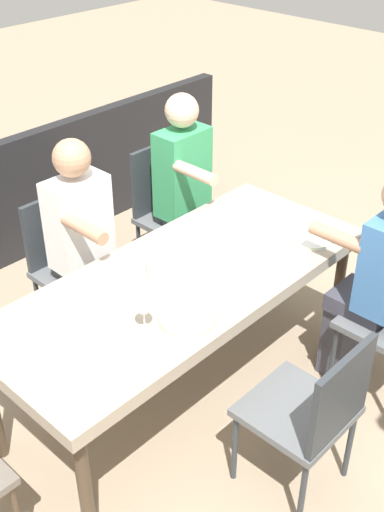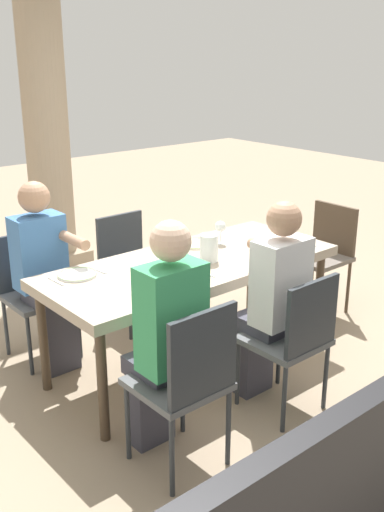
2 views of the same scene
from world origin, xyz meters
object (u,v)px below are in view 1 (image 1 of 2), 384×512
Objects in this scene: diner_woman_green at (88,245)px; diner_guest_third at (189,193)px; plate_0 at (310,238)px; plate_2 at (187,320)px; water_pitcher at (159,265)px; dining_table at (183,287)px; chair_mid_north at (313,409)px; wine_glass_2 at (144,306)px; chair_west_south at (169,206)px; diner_man_white at (376,277)px; chair_mid_south at (71,260)px; plate_1 at (182,240)px; plate_3 at (27,321)px.

diner_guest_third reaches higher than diner_woman_green.
plate_2 is at bearing 0.28° from plate_0.
diner_woman_green reaches higher than plate_0.
water_pitcher is (0.82, -0.32, 0.07)m from plate_0.
chair_mid_north is at bearing 85.19° from dining_table.
chair_mid_north is 5.15× the size of wine_glass_2.
diner_guest_third is at bearing 89.13° from chair_west_south.
diner_guest_third is (-0.00, -1.32, 0.02)m from diner_man_white.
diner_man_white is at bearing 139.29° from water_pitcher.
wine_glass_2 is 0.39m from water_pitcher.
water_pitcher is at bearing -88.62° from chair_mid_north.
chair_mid_south is at bearing -85.19° from dining_table.
chair_west_south is at bearing -131.73° from plate_2.
diner_man_white reaches higher than wine_glass_2.
chair_west_south is 5.59× the size of wine_glass_2.
plate_1 is at bearing -153.45° from water_pitcher.
diner_woman_green is 5.35× the size of plate_0.
plate_1 is (-0.31, 0.62, 0.26)m from chair_mid_south.
chair_mid_south is 0.69× the size of diner_woman_green.
diner_man_white reaches higher than chair_mid_north.
wine_glass_2 is at bearing -4.81° from plate_0.
diner_guest_third reaches higher than chair_west_south.
chair_mid_south reaches higher than chair_mid_north.
plate_2 is 1.39× the size of water_pitcher.
dining_table is 0.79m from plate_3.
chair_mid_north is 3.60× the size of plate_0.
plate_0 is 0.96× the size of plate_2.
plate_2 is at bearing -73.86° from chair_mid_north.
chair_mid_north is 0.98m from water_pitcher.
diner_man_white is 5.32× the size of plate_0.
diner_woman_green is 1.55m from diner_man_white.
diner_guest_third is at bearing -138.17° from dining_table.
diner_woman_green is 1.01× the size of diner_man_white.
plate_2 is 1.21× the size of plate_3.
plate_3 is 0.68m from water_pitcher.
chair_mid_north is 1.32m from plate_3.
dining_table is 0.88m from chair_mid_north.
plate_3 is (1.49, -0.91, 0.08)m from diner_man_white.
diner_guest_third reaches higher than plate_0.
plate_1 is at bearing -45.11° from plate_0.
chair_mid_north is 1.74m from diner_guest_third.
water_pitcher is at bearing 26.55° from plate_1.
diner_guest_third is at bearing -144.50° from water_pitcher.
chair_west_south is 0.83m from plate_1.
diner_woman_green is 0.91m from wine_glass_2.
wine_glass_2 is at bearing -23.23° from diner_man_white.
wine_glass_2 is at bearing 41.18° from chair_west_south.
water_pitcher is at bearing -21.53° from plate_0.
plate_3 is (0.67, 0.41, 0.08)m from diner_woman_green.
chair_mid_south is at bearing -90.00° from chair_mid_north.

